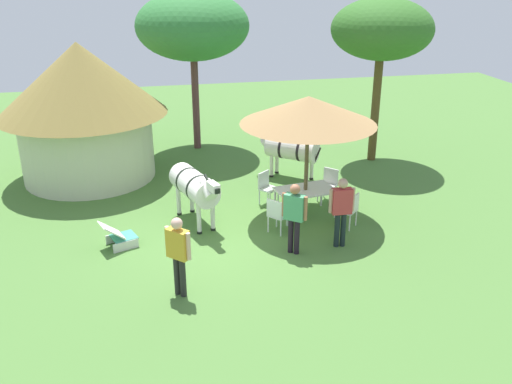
{
  "coord_description": "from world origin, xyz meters",
  "views": [
    {
      "loc": [
        -1.81,
        -12.07,
        6.28
      ],
      "look_at": [
        0.77,
        0.28,
        1.0
      ],
      "focal_mm": 39.3,
      "sensor_mm": 36.0,
      "label": 1
    }
  ],
  "objects_px": {
    "patio_chair_west_end": "(266,186)",
    "acacia_tree_left_background": "(193,26)",
    "striped_lounge_chair": "(119,236)",
    "shade_umbrella": "(308,110)",
    "standing_watcher": "(178,250)",
    "acacia_tree_right_background": "(382,30)",
    "guest_behind_table": "(342,206)",
    "zebra_by_umbrella": "(195,186)",
    "thatched_hut": "(83,104)",
    "patio_chair_east_end": "(277,214)",
    "patio_chair_near_hut": "(350,208)",
    "guest_beside_umbrella": "(294,212)",
    "patio_chair_near_lawn": "(329,182)",
    "patio_dining_table": "(305,192)",
    "zebra_nearest_camera": "(290,148)"
  },
  "relations": [
    {
      "from": "patio_chair_west_end",
      "to": "acacia_tree_left_background",
      "type": "distance_m",
      "value": 6.6
    },
    {
      "from": "striped_lounge_chair",
      "to": "acacia_tree_left_background",
      "type": "relative_size",
      "value": 0.17
    },
    {
      "from": "shade_umbrella",
      "to": "standing_watcher",
      "type": "distance_m",
      "value": 5.04
    },
    {
      "from": "patio_chair_west_end",
      "to": "striped_lounge_chair",
      "type": "distance_m",
      "value": 4.32
    },
    {
      "from": "acacia_tree_right_background",
      "to": "guest_behind_table",
      "type": "bearing_deg",
      "value": -119.17
    },
    {
      "from": "zebra_by_umbrella",
      "to": "acacia_tree_left_background",
      "type": "distance_m",
      "value": 6.99
    },
    {
      "from": "thatched_hut",
      "to": "patio_chair_east_end",
      "type": "xyz_separation_m",
      "value": [
        4.72,
        -4.95,
        -1.76
      ]
    },
    {
      "from": "striped_lounge_chair",
      "to": "zebra_by_umbrella",
      "type": "bearing_deg",
      "value": 94.18
    },
    {
      "from": "thatched_hut",
      "to": "patio_chair_near_hut",
      "type": "xyz_separation_m",
      "value": [
        6.58,
        -5.02,
        -1.76
      ]
    },
    {
      "from": "guest_beside_umbrella",
      "to": "acacia_tree_right_background",
      "type": "distance_m",
      "value": 7.87
    },
    {
      "from": "patio_chair_near_lawn",
      "to": "acacia_tree_left_background",
      "type": "height_order",
      "value": "acacia_tree_left_background"
    },
    {
      "from": "guest_behind_table",
      "to": "acacia_tree_left_background",
      "type": "relative_size",
      "value": 0.32
    },
    {
      "from": "guest_behind_table",
      "to": "patio_chair_near_lawn",
      "type": "bearing_deg",
      "value": 78.25
    },
    {
      "from": "patio_dining_table",
      "to": "patio_chair_near_hut",
      "type": "height_order",
      "value": "patio_chair_near_hut"
    },
    {
      "from": "shade_umbrella",
      "to": "patio_chair_east_end",
      "type": "xyz_separation_m",
      "value": [
        -0.97,
        -0.84,
        -2.32
      ]
    },
    {
      "from": "patio_chair_near_lawn",
      "to": "patio_chair_west_end",
      "type": "distance_m",
      "value": 1.76
    },
    {
      "from": "patio_chair_near_hut",
      "to": "striped_lounge_chair",
      "type": "xyz_separation_m",
      "value": [
        -5.65,
        0.16,
        -0.26
      ]
    },
    {
      "from": "patio_dining_table",
      "to": "acacia_tree_right_background",
      "type": "xyz_separation_m",
      "value": [
        3.47,
        3.85,
        3.56
      ]
    },
    {
      "from": "patio_dining_table",
      "to": "patio_chair_west_end",
      "type": "relative_size",
      "value": 1.8
    },
    {
      "from": "patio_chair_east_end",
      "to": "zebra_by_umbrella",
      "type": "xyz_separation_m",
      "value": [
        -1.88,
        0.96,
        0.49
      ]
    },
    {
      "from": "patio_chair_east_end",
      "to": "striped_lounge_chair",
      "type": "height_order",
      "value": "patio_chair_east_end"
    },
    {
      "from": "patio_dining_table",
      "to": "acacia_tree_right_background",
      "type": "bearing_deg",
      "value": 47.96
    },
    {
      "from": "shade_umbrella",
      "to": "patio_chair_near_lawn",
      "type": "height_order",
      "value": "shade_umbrella"
    },
    {
      "from": "guest_beside_umbrella",
      "to": "guest_behind_table",
      "type": "bearing_deg",
      "value": 42.69
    },
    {
      "from": "patio_chair_near_hut",
      "to": "guest_behind_table",
      "type": "distance_m",
      "value": 1.17
    },
    {
      "from": "patio_chair_east_end",
      "to": "zebra_by_umbrella",
      "type": "bearing_deg",
      "value": -158.13
    },
    {
      "from": "patio_chair_near_hut",
      "to": "standing_watcher",
      "type": "bearing_deg",
      "value": 162.27
    },
    {
      "from": "shade_umbrella",
      "to": "patio_chair_east_end",
      "type": "relative_size",
      "value": 3.77
    },
    {
      "from": "thatched_hut",
      "to": "guest_behind_table",
      "type": "height_order",
      "value": "thatched_hut"
    },
    {
      "from": "guest_behind_table",
      "to": "patio_chair_east_end",
      "type": "bearing_deg",
      "value": 144.43
    },
    {
      "from": "patio_chair_east_end",
      "to": "acacia_tree_left_background",
      "type": "relative_size",
      "value": 0.17
    },
    {
      "from": "patio_dining_table",
      "to": "standing_watcher",
      "type": "distance_m",
      "value": 4.71
    },
    {
      "from": "guest_behind_table",
      "to": "patio_chair_west_end",
      "type": "bearing_deg",
      "value": 113.36
    },
    {
      "from": "zebra_nearest_camera",
      "to": "acacia_tree_left_background",
      "type": "relative_size",
      "value": 0.35
    },
    {
      "from": "shade_umbrella",
      "to": "patio_chair_near_lawn",
      "type": "xyz_separation_m",
      "value": [
        0.94,
        0.87,
        -2.32
      ]
    },
    {
      "from": "patio_chair_west_end",
      "to": "acacia_tree_right_background",
      "type": "height_order",
      "value": "acacia_tree_right_background"
    },
    {
      "from": "standing_watcher",
      "to": "patio_chair_west_end",
      "type": "bearing_deg",
      "value": 100.83
    },
    {
      "from": "thatched_hut",
      "to": "patio_dining_table",
      "type": "xyz_separation_m",
      "value": [
        5.69,
        -4.11,
        -1.62
      ]
    },
    {
      "from": "patio_dining_table",
      "to": "guest_behind_table",
      "type": "relative_size",
      "value": 0.95
    },
    {
      "from": "patio_chair_west_end",
      "to": "guest_behind_table",
      "type": "height_order",
      "value": "guest_behind_table"
    },
    {
      "from": "patio_chair_east_end",
      "to": "striped_lounge_chair",
      "type": "distance_m",
      "value": 3.79
    },
    {
      "from": "standing_watcher",
      "to": "acacia_tree_right_background",
      "type": "height_order",
      "value": "acacia_tree_right_background"
    },
    {
      "from": "shade_umbrella",
      "to": "acacia_tree_right_background",
      "type": "xyz_separation_m",
      "value": [
        3.47,
        3.85,
        1.39
      ]
    },
    {
      "from": "patio_chair_west_end",
      "to": "striped_lounge_chair",
      "type": "bearing_deg",
      "value": -15.4
    },
    {
      "from": "standing_watcher",
      "to": "guest_beside_umbrella",
      "type": "bearing_deg",
      "value": 68.57
    },
    {
      "from": "zebra_nearest_camera",
      "to": "acacia_tree_right_background",
      "type": "xyz_separation_m",
      "value": [
        3.15,
        1.11,
        3.27
      ]
    },
    {
      "from": "guest_beside_umbrella",
      "to": "striped_lounge_chair",
      "type": "distance_m",
      "value": 4.15
    },
    {
      "from": "patio_chair_near_hut",
      "to": "zebra_by_umbrella",
      "type": "bearing_deg",
      "value": 120.13
    },
    {
      "from": "thatched_hut",
      "to": "zebra_nearest_camera",
      "type": "distance_m",
      "value": 6.31
    },
    {
      "from": "thatched_hut",
      "to": "standing_watcher",
      "type": "distance_m",
      "value": 7.65
    }
  ]
}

